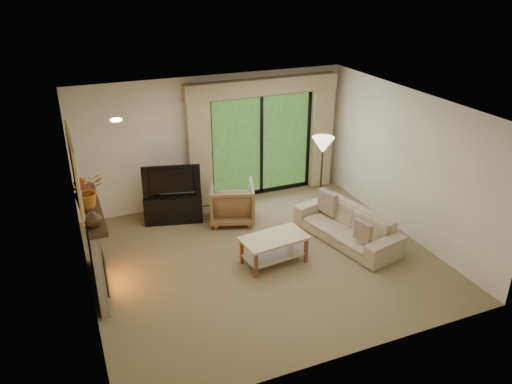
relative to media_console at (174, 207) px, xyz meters
name	(u,v)px	position (x,y,z in m)	size (l,w,h in m)	color
floor	(263,258)	(1.03, -1.95, -0.27)	(5.50, 5.50, 0.00)	olive
ceiling	(264,107)	(1.03, -1.95, 2.33)	(5.50, 5.50, 0.00)	white
wall_back	(214,140)	(1.03, 0.55, 1.03)	(5.00, 5.00, 0.00)	beige
wall_front	(349,270)	(1.03, -4.45, 1.03)	(5.00, 5.00, 0.00)	beige
wall_left	(80,219)	(-1.72, -1.95, 1.03)	(5.00, 5.00, 0.00)	beige
wall_right	(407,163)	(3.78, -1.95, 1.03)	(5.00, 5.00, 0.00)	beige
fireplace	(94,248)	(-1.60, -1.75, 0.41)	(0.24, 1.70, 1.37)	gray
mirror	(75,170)	(-1.69, -1.75, 1.68)	(0.07, 1.45, 1.02)	#B68845
sliding_door	(261,144)	(2.03, 0.50, 0.83)	(2.26, 0.10, 2.16)	black
curtain_left	(200,150)	(0.68, 0.39, 0.93)	(0.45, 0.18, 2.35)	tan
curtain_right	(321,134)	(3.38, 0.39, 0.93)	(0.45, 0.18, 2.35)	tan
cornice	(263,87)	(2.03, 0.41, 2.05)	(3.20, 0.24, 0.32)	tan
media_console	(174,207)	(0.00, 0.00, 0.00)	(1.09, 0.49, 0.54)	black
tv	(171,179)	(0.00, 0.00, 0.58)	(1.07, 0.14, 0.62)	black
armchair	(232,202)	(1.02, -0.46, 0.11)	(0.82, 0.84, 0.77)	brown
sofa	(347,226)	(2.64, -1.96, 0.02)	(2.01, 0.79, 0.59)	tan
pillow_near	(363,231)	(2.57, -2.54, 0.22)	(0.09, 0.34, 0.34)	brown
pillow_far	(328,202)	(2.57, -1.38, 0.24)	(0.11, 0.42, 0.42)	brown
coffee_table	(274,250)	(1.15, -2.13, -0.03)	(1.07, 0.59, 0.48)	tan
floor_lamp	(321,176)	(2.74, -0.81, 0.51)	(0.42, 0.42, 1.56)	white
vase	(92,217)	(-1.58, -2.36, 1.22)	(0.24, 0.24, 0.25)	#362213
branches	(86,190)	(-1.58, -1.77, 1.36)	(0.47, 0.41, 0.52)	#C6641F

